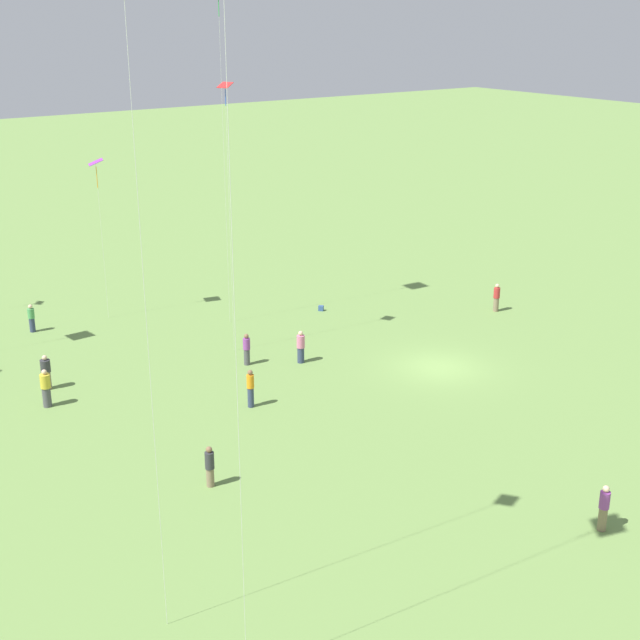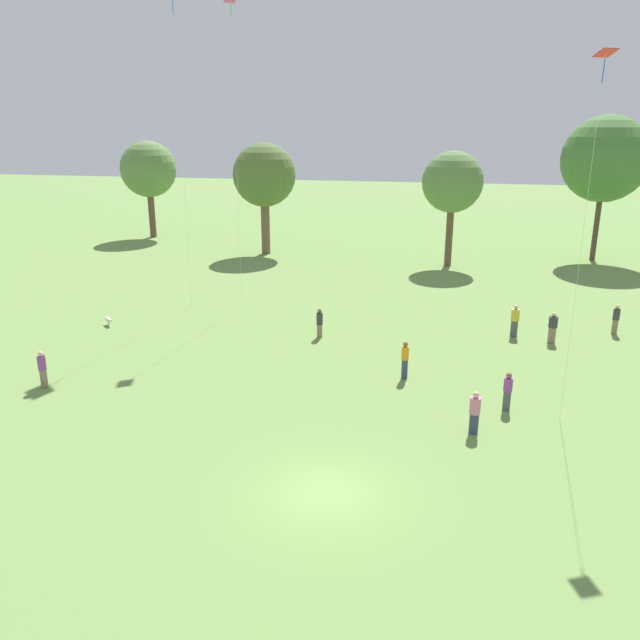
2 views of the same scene
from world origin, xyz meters
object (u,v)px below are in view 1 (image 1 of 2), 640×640
(person_6, at_px, (604,508))
(kite_9, at_px, (226,110))
(person_8, at_px, (301,347))
(picnic_bag_0, at_px, (321,308))
(person_4, at_px, (32,318))
(person_3, at_px, (210,466))
(person_9, at_px, (46,373))
(person_7, at_px, (251,388))
(kite_5, at_px, (126,31))
(person_1, at_px, (46,388))
(person_5, at_px, (247,349))
(person_10, at_px, (497,298))
(kite_7, at_px, (96,169))

(person_6, height_order, kite_9, kite_9)
(person_8, height_order, picnic_bag_0, person_8)
(person_4, relative_size, person_8, 0.94)
(person_3, bearing_deg, person_9, 34.82)
(person_7, relative_size, kite_5, 0.10)
(person_6, relative_size, kite_5, 0.09)
(kite_9, bearing_deg, person_1, -65.95)
(kite_5, relative_size, kite_9, 1.34)
(person_8, bearing_deg, kite_9, 65.67)
(person_7, height_order, picnic_bag_0, person_7)
(person_5, distance_m, person_8, 2.76)
(person_7, distance_m, person_10, 19.27)
(person_8, relative_size, person_10, 1.00)
(kite_5, relative_size, kite_7, 2.00)
(person_3, height_order, kite_5, kite_5)
(person_1, bearing_deg, person_4, 175.30)
(person_7, bearing_deg, kite_5, 99.89)
(kite_7, distance_m, picnic_bag_0, 15.23)
(person_1, xyz_separation_m, person_9, (1.95, -0.67, -0.05))
(person_9, height_order, person_10, person_9)
(person_4, bearing_deg, person_6, -36.76)
(person_1, distance_m, person_8, 12.66)
(person_1, bearing_deg, person_10, 95.23)
(person_7, relative_size, picnic_bag_0, 4.96)
(person_9, bearing_deg, person_7, 64.10)
(person_8, distance_m, person_10, 14.13)
(person_5, height_order, person_8, person_8)
(person_1, relative_size, picnic_bag_0, 4.97)
(person_3, bearing_deg, kite_7, 13.70)
(person_3, bearing_deg, person_7, -17.42)
(person_5, relative_size, picnic_bag_0, 4.55)
(person_6, distance_m, picnic_bag_0, 25.71)
(person_4, distance_m, person_9, 8.54)
(person_9, relative_size, picnic_bag_0, 4.72)
(person_1, xyz_separation_m, person_3, (-10.62, -2.67, -0.06))
(picnic_bag_0, bearing_deg, kite_7, 60.55)
(person_4, bearing_deg, person_9, -67.54)
(person_1, bearing_deg, kite_9, 106.40)
(person_8, xyz_separation_m, kite_9, (3.41, 1.98, 11.71))
(person_1, height_order, person_4, person_1)
(person_3, xyz_separation_m, picnic_bag_0, (14.56, -15.38, -0.68))
(person_7, bearing_deg, person_6, 157.06)
(person_7, height_order, kite_9, kite_9)
(person_8, bearing_deg, person_1, 115.48)
(person_3, distance_m, picnic_bag_0, 21.19)
(person_9, relative_size, kite_9, 0.12)
(person_5, bearing_deg, person_9, -27.57)
(person_5, distance_m, person_9, 9.80)
(kite_9, bearing_deg, kite_5, -17.41)
(person_1, distance_m, person_3, 10.95)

